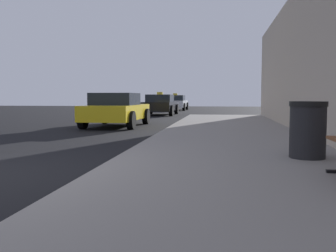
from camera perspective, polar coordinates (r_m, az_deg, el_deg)
The scene contains 5 objects.
sidewalk at distance 4.71m, azimuth 11.76°, elevation -8.45°, with size 4.00×32.00×0.15m, color gray.
trash_bin at distance 6.31m, azimuth 20.69°, elevation -0.50°, with size 0.59×0.59×0.90m.
car_yellow at distance 14.30m, azimuth -7.91°, elevation 2.53°, with size 1.97×4.05×1.27m.
car_black at distance 23.18m, azimuth -1.18°, elevation 3.31°, with size 1.92×4.17×1.43m.
car_white at distance 31.57m, azimuth 1.14°, elevation 3.62°, with size 1.94×4.36×1.43m.
Camera 1 is at (3.69, -4.58, 1.12)m, focal length 39.64 mm.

